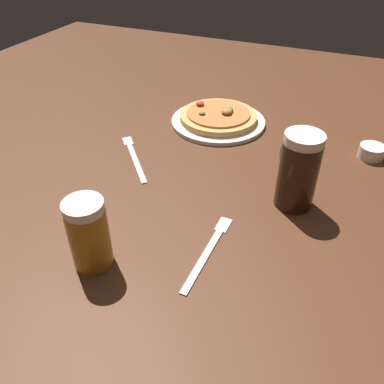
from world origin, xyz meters
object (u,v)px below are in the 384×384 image
(ramekin_sauce, at_px, (372,152))
(fork_left, at_px, (134,157))
(beer_mug_amber, at_px, (297,170))
(pizza_plate_far, at_px, (218,118))
(beer_mug_dark, at_px, (88,233))
(fork_spare, at_px, (208,250))

(ramekin_sauce, relative_size, fork_left, 0.34)
(beer_mug_amber, height_order, ramekin_sauce, beer_mug_amber)
(beer_mug_amber, height_order, fork_left, beer_mug_amber)
(pizza_plate_far, distance_m, beer_mug_dark, 0.62)
(beer_mug_amber, distance_m, fork_left, 0.42)
(beer_mug_dark, bearing_deg, pizza_plate_far, 88.07)
(beer_mug_amber, bearing_deg, fork_left, 176.61)
(ramekin_sauce, bearing_deg, beer_mug_amber, -119.12)
(beer_mug_dark, relative_size, fork_left, 0.74)
(fork_left, bearing_deg, beer_mug_amber, -3.39)
(fork_spare, bearing_deg, pizza_plate_far, 108.26)
(beer_mug_amber, bearing_deg, fork_spare, -118.08)
(fork_left, xyz_separation_m, fork_spare, (0.30, -0.24, -0.00))
(pizza_plate_far, xyz_separation_m, beer_mug_amber, (0.28, -0.29, 0.07))
(pizza_plate_far, bearing_deg, fork_spare, -71.74)
(beer_mug_dark, distance_m, fork_spare, 0.23)
(beer_mug_dark, xyz_separation_m, beer_mug_amber, (0.30, 0.32, 0.02))
(pizza_plate_far, xyz_separation_m, beer_mug_dark, (-0.02, -0.62, 0.05))
(fork_left, bearing_deg, fork_spare, -38.42)
(beer_mug_dark, height_order, ramekin_sauce, beer_mug_dark)
(beer_mug_dark, distance_m, ramekin_sauce, 0.75)
(beer_mug_amber, xyz_separation_m, fork_left, (-0.42, 0.02, -0.08))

